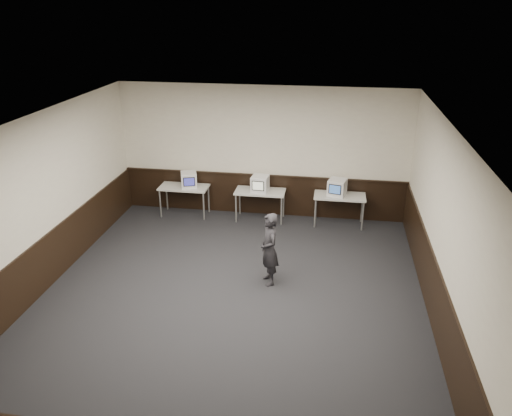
{
  "coord_description": "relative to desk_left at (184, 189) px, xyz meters",
  "views": [
    {
      "loc": [
        1.65,
        -7.49,
        5.05
      ],
      "look_at": [
        0.22,
        1.6,
        1.15
      ],
      "focal_mm": 35.0,
      "sensor_mm": 36.0,
      "label": 1
    }
  ],
  "objects": [
    {
      "name": "ceiling",
      "position": [
        1.9,
        -3.6,
        2.52
      ],
      "size": [
        8.0,
        8.0,
        0.0
      ],
      "primitive_type": "plane",
      "rotation": [
        3.14,
        0.0,
        0.0
      ],
      "color": "white",
      "rests_on": "back_wall"
    },
    {
      "name": "floor",
      "position": [
        1.9,
        -3.6,
        -0.68
      ],
      "size": [
        8.0,
        8.0,
        0.0
      ],
      "primitive_type": "plane",
      "color": "black",
      "rests_on": "ground"
    },
    {
      "name": "desk_center",
      "position": [
        1.9,
        0.0,
        0.0
      ],
      "size": [
        1.2,
        0.6,
        0.75
      ],
      "color": "beige",
      "rests_on": "ground"
    },
    {
      "name": "emac_left",
      "position": [
        0.14,
        -0.02,
        0.26
      ],
      "size": [
        0.48,
        0.49,
        0.38
      ],
      "rotation": [
        0.0,
        0.0,
        0.32
      ],
      "color": "white",
      "rests_on": "desk_left"
    },
    {
      "name": "person",
      "position": [
        2.51,
        -2.88,
        0.03
      ],
      "size": [
        0.52,
        0.61,
        1.42
      ],
      "primitive_type": "imported",
      "rotation": [
        0.0,
        0.0,
        -1.14
      ],
      "color": "black",
      "rests_on": "ground"
    },
    {
      "name": "left_wall",
      "position": [
        -1.6,
        -3.6,
        0.92
      ],
      "size": [
        0.0,
        8.0,
        8.0
      ],
      "primitive_type": "plane",
      "rotation": [
        1.57,
        0.0,
        1.57
      ],
      "color": "silver",
      "rests_on": "ground"
    },
    {
      "name": "front_wall",
      "position": [
        1.9,
        -7.6,
        0.92
      ],
      "size": [
        7.0,
        0.0,
        7.0
      ],
      "primitive_type": "plane",
      "rotation": [
        -1.57,
        0.0,
        0.0
      ],
      "color": "silver",
      "rests_on": "ground"
    },
    {
      "name": "emac_center",
      "position": [
        1.9,
        -0.04,
        0.27
      ],
      "size": [
        0.43,
        0.45,
        0.39
      ],
      "rotation": [
        0.0,
        0.0,
        -0.09
      ],
      "color": "white",
      "rests_on": "desk_center"
    },
    {
      "name": "desk_right",
      "position": [
        3.8,
        0.0,
        0.0
      ],
      "size": [
        1.2,
        0.6,
        0.75
      ],
      "color": "beige",
      "rests_on": "ground"
    },
    {
      "name": "back_wall",
      "position": [
        1.9,
        0.4,
        0.92
      ],
      "size": [
        7.0,
        0.0,
        7.0
      ],
      "primitive_type": "plane",
      "rotation": [
        1.57,
        0.0,
        0.0
      ],
      "color": "silver",
      "rests_on": "ground"
    },
    {
      "name": "wainscot_left",
      "position": [
        -1.58,
        -3.6,
        -0.18
      ],
      "size": [
        0.04,
        7.98,
        1.0
      ],
      "primitive_type": "cube",
      "color": "black",
      "rests_on": "left_wall"
    },
    {
      "name": "wainscot_right",
      "position": [
        5.38,
        -3.6,
        -0.18
      ],
      "size": [
        0.04,
        7.98,
        1.0
      ],
      "primitive_type": "cube",
      "color": "black",
      "rests_on": "right_wall"
    },
    {
      "name": "right_wall",
      "position": [
        5.4,
        -3.6,
        0.92
      ],
      "size": [
        0.0,
        8.0,
        8.0
      ],
      "primitive_type": "plane",
      "rotation": [
        1.57,
        0.0,
        -1.57
      ],
      "color": "silver",
      "rests_on": "ground"
    },
    {
      "name": "wainscot_back",
      "position": [
        1.9,
        0.38,
        -0.18
      ],
      "size": [
        6.98,
        0.04,
        1.0
      ],
      "primitive_type": "cube",
      "color": "black",
      "rests_on": "back_wall"
    },
    {
      "name": "wainscot_rail",
      "position": [
        1.9,
        0.36,
        0.34
      ],
      "size": [
        6.98,
        0.06,
        0.04
      ],
      "primitive_type": "cube",
      "color": "black",
      "rests_on": "wainscot_back"
    },
    {
      "name": "emac_right",
      "position": [
        3.72,
        -0.0,
        0.27
      ],
      "size": [
        0.48,
        0.5,
        0.39
      ],
      "rotation": [
        0.0,
        0.0,
        -0.25
      ],
      "color": "white",
      "rests_on": "desk_right"
    },
    {
      "name": "desk_left",
      "position": [
        0.0,
        0.0,
        0.0
      ],
      "size": [
        1.2,
        0.6,
        0.75
      ],
      "color": "beige",
      "rests_on": "ground"
    }
  ]
}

